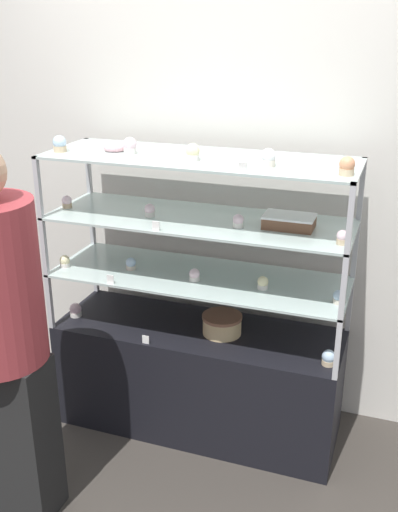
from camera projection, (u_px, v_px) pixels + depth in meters
The scene contains 29 objects.
ground_plane at pixel (199, 423), 3.38m from camera, with size 20.00×20.00×0.00m, color #38332D.
back_wall at pixel (224, 181), 3.26m from camera, with size 8.00×0.05×2.60m.
display_base at pixel (199, 377), 3.27m from camera, with size 1.50×0.51×0.60m.
display_riser_lower at pixel (199, 278), 3.05m from camera, with size 1.50×0.51×0.31m.
display_riser_middle at pixel (199, 222), 2.94m from camera, with size 1.50×0.51×0.31m.
display_riser_upper at pixel (199, 160), 2.83m from camera, with size 1.50×0.51×0.31m.
layer_cake_centerpiece at pixel (222, 324), 3.09m from camera, with size 0.21×0.21×0.10m.
sheet_cake_frosted at pixel (289, 221), 2.79m from camera, with size 0.24×0.15×0.06m.
cupcake_0 at pixel (76, 310), 3.28m from camera, with size 0.07×0.07×0.08m.
cupcake_1 at pixel (329, 358), 2.82m from camera, with size 0.07×0.07×0.08m.
price_tag_0 at pixel (146, 340), 3.01m from camera, with size 0.04×0.00×0.04m.
cupcake_2 at pixel (65, 261), 3.15m from camera, with size 0.05×0.05×0.06m.
cupcake_3 at pixel (131, 264), 3.11m from camera, with size 0.05×0.05×0.06m.
cupcake_4 at pixel (195, 275), 2.98m from camera, with size 0.05×0.05×0.06m.
cupcake_5 at pixel (263, 283), 2.89m from camera, with size 0.05×0.05×0.06m.
cupcake_6 at pixel (339, 297), 2.74m from camera, with size 0.05×0.05×0.06m.
price_tag_1 at pixel (110, 279), 2.95m from camera, with size 0.04×0.00×0.04m.
cupcake_7 at pixel (67, 202), 3.10m from camera, with size 0.05×0.05×0.06m.
cupcake_8 at pixel (150, 210), 2.96m from camera, with size 0.05×0.05×0.06m.
cupcake_9 at pixel (238, 221), 2.80m from camera, with size 0.05×0.05×0.06m.
cupcake_10 at pixel (342, 237), 2.59m from camera, with size 0.05×0.05×0.06m.
price_tag_2 at pixel (156, 226), 2.76m from camera, with size 0.04×0.00×0.04m.
cupcake_11 at pixel (60, 144), 2.92m from camera, with size 0.07×0.07×0.08m.
cupcake_12 at pixel (130, 146), 2.88m from camera, with size 0.07×0.07×0.08m.
cupcake_13 at pixel (193, 152), 2.73m from camera, with size 0.07×0.07×0.08m.
cupcake_14 at pixel (268, 158), 2.63m from camera, with size 0.07×0.07×0.08m.
cupcake_15 at pixel (347, 166), 2.48m from camera, with size 0.07×0.07×0.08m.
price_tag_3 at pixel (243, 168), 2.52m from camera, with size 0.04×0.00×0.04m.
donut_glazed at pixel (115, 147), 2.96m from camera, with size 0.12×0.12×0.04m.
Camera 1 is at (0.93, -2.64, 2.11)m, focal length 42.00 mm.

